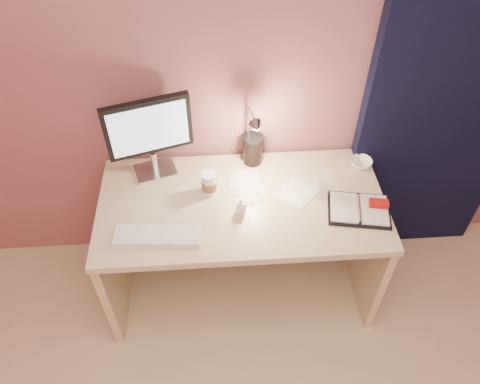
{
  "coord_description": "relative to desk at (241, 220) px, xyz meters",
  "views": [
    {
      "loc": [
        -0.11,
        -0.17,
        2.4
      ],
      "look_at": [
        -0.01,
        1.33,
        0.85
      ],
      "focal_mm": 35.0,
      "sensor_mm": 36.0,
      "label": 1
    }
  ],
  "objects": [
    {
      "name": "planner",
      "position": [
        0.56,
        -0.17,
        0.24
      ],
      "size": [
        0.33,
        0.27,
        0.05
      ],
      "rotation": [
        0.0,
        0.0,
        -0.18
      ],
      "color": "black",
      "rests_on": "desk"
    },
    {
      "name": "paper_b",
      "position": [
        0.03,
        0.08,
        0.23
      ],
      "size": [
        0.16,
        0.16,
        0.0
      ],
      "primitive_type": "cube",
      "rotation": [
        0.0,
        0.0,
        -0.08
      ],
      "color": "silver",
      "rests_on": "desk"
    },
    {
      "name": "paper_c",
      "position": [
        0.05,
        -0.02,
        0.23
      ],
      "size": [
        0.18,
        0.18,
        0.0
      ],
      "primitive_type": "cube",
      "rotation": [
        0.0,
        0.0,
        0.75
      ],
      "color": "silver",
      "rests_on": "desk"
    },
    {
      "name": "clear_cup",
      "position": [
        0.39,
        -0.05,
        0.29
      ],
      "size": [
        0.08,
        0.08,
        0.14
      ],
      "primitive_type": "cylinder",
      "color": "white",
      "rests_on": "desk"
    },
    {
      "name": "dark_jar",
      "position": [
        0.08,
        0.22,
        0.3
      ],
      "size": [
        0.1,
        0.1,
        0.15
      ],
      "primitive_type": "cylinder",
      "color": "black",
      "rests_on": "desk"
    },
    {
      "name": "room",
      "position": [
        0.95,
        0.24,
        0.63
      ],
      "size": [
        3.5,
        3.5,
        3.5
      ],
      "color": "#C6B28E",
      "rests_on": "ground"
    },
    {
      "name": "keyboard",
      "position": [
        -0.4,
        -0.26,
        0.23
      ],
      "size": [
        0.4,
        0.15,
        0.02
      ],
      "primitive_type": "cube",
      "rotation": [
        0.0,
        0.0,
        -0.07
      ],
      "color": "white",
      "rests_on": "desk"
    },
    {
      "name": "monitor",
      "position": [
        -0.43,
        0.17,
        0.49
      ],
      "size": [
        0.41,
        0.2,
        0.44
      ],
      "rotation": [
        0.0,
        0.0,
        0.29
      ],
      "color": "silver",
      "rests_on": "desk"
    },
    {
      "name": "bowl",
      "position": [
        0.64,
        0.14,
        0.24
      ],
      "size": [
        0.11,
        0.11,
        0.04
      ],
      "primitive_type": "imported",
      "rotation": [
        0.0,
        0.0,
        0.01
      ],
      "color": "white",
      "rests_on": "desk"
    },
    {
      "name": "desk_lamp",
      "position": [
        0.04,
        0.14,
        0.45
      ],
      "size": [
        0.1,
        0.22,
        0.36
      ],
      "rotation": [
        0.0,
        0.0,
        0.16
      ],
      "color": "silver",
      "rests_on": "desk"
    },
    {
      "name": "desk",
      "position": [
        0.0,
        0.0,
        0.0
      ],
      "size": [
        1.4,
        0.7,
        0.73
      ],
      "color": "#BFB087",
      "rests_on": "ground"
    },
    {
      "name": "coffee_cup",
      "position": [
        -0.15,
        0.0,
        0.28
      ],
      "size": [
        0.07,
        0.07,
        0.12
      ],
      "color": "white",
      "rests_on": "desk"
    },
    {
      "name": "paper_a",
      "position": [
        0.28,
        -0.03,
        0.23
      ],
      "size": [
        0.23,
        0.23,
        0.0
      ],
      "primitive_type": "cube",
      "rotation": [
        0.0,
        0.0,
        0.79
      ],
      "color": "silver",
      "rests_on": "desk"
    },
    {
      "name": "lotion_bottle",
      "position": [
        -0.01,
        -0.13,
        0.27
      ],
      "size": [
        0.05,
        0.05,
        0.09
      ],
      "primitive_type": "imported",
      "rotation": [
        0.0,
        0.0,
        -0.24
      ],
      "color": "white",
      "rests_on": "desk"
    }
  ]
}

